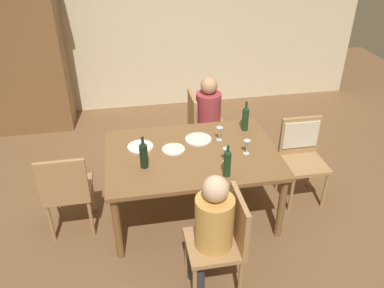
{
  "coord_description": "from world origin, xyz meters",
  "views": [
    {
      "loc": [
        -0.58,
        -3.18,
        2.81
      ],
      "look_at": [
        0.0,
        0.0,
        0.84
      ],
      "focal_mm": 36.32,
      "sensor_mm": 36.0,
      "label": 1
    }
  ],
  "objects_px": {
    "chair_far_right": "(201,123)",
    "wine_glass_near_left": "(219,131)",
    "wine_glass_near_right": "(247,144)",
    "dinner_plate_guest_left": "(140,147)",
    "chair_right_end": "(301,147)",
    "dining_table": "(192,159)",
    "wine_bottle_tall_green": "(245,118)",
    "person_woman_host": "(210,114)",
    "dinner_plate_host": "(173,149)",
    "wine_glass_centre": "(226,152)",
    "person_man_bearded": "(211,227)",
    "wine_bottle_dark_red": "(144,154)",
    "dinner_plate_guest_right": "(198,139)",
    "chair_left_end": "(67,189)",
    "chair_near": "(224,237)",
    "wine_bottle_short_olive": "(227,162)",
    "armoire_cabinet": "(22,55)"
  },
  "relations": [
    {
      "from": "dinner_plate_host",
      "to": "wine_glass_near_right",
      "type": "bearing_deg",
      "value": -15.76
    },
    {
      "from": "chair_far_right",
      "to": "wine_glass_near_right",
      "type": "bearing_deg",
      "value": 11.96
    },
    {
      "from": "chair_far_right",
      "to": "wine_glass_near_right",
      "type": "height_order",
      "value": "chair_far_right"
    },
    {
      "from": "chair_right_end",
      "to": "person_woman_host",
      "type": "relative_size",
      "value": 0.81
    },
    {
      "from": "dining_table",
      "to": "dinner_plate_guest_left",
      "type": "xyz_separation_m",
      "value": [
        -0.49,
        0.2,
        0.08
      ]
    },
    {
      "from": "dining_table",
      "to": "wine_bottle_tall_green",
      "type": "distance_m",
      "value": 0.77
    },
    {
      "from": "chair_near",
      "to": "person_woman_host",
      "type": "height_order",
      "value": "person_woman_host"
    },
    {
      "from": "wine_bottle_dark_red",
      "to": "dinner_plate_guest_left",
      "type": "distance_m",
      "value": 0.38
    },
    {
      "from": "dinner_plate_guest_right",
      "to": "wine_glass_centre",
      "type": "bearing_deg",
      "value": -68.62
    },
    {
      "from": "wine_bottle_tall_green",
      "to": "wine_glass_centre",
      "type": "height_order",
      "value": "wine_bottle_tall_green"
    },
    {
      "from": "chair_left_end",
      "to": "chair_right_end",
      "type": "bearing_deg",
      "value": 4.92
    },
    {
      "from": "dinner_plate_host",
      "to": "chair_near",
      "type": "bearing_deg",
      "value": -76.09
    },
    {
      "from": "dining_table",
      "to": "chair_right_end",
      "type": "bearing_deg",
      "value": 5.77
    },
    {
      "from": "chair_left_end",
      "to": "wine_bottle_short_olive",
      "type": "height_order",
      "value": "wine_bottle_short_olive"
    },
    {
      "from": "chair_far_right",
      "to": "dinner_plate_host",
      "type": "xyz_separation_m",
      "value": [
        -0.47,
        -0.88,
        0.22
      ]
    },
    {
      "from": "wine_glass_near_left",
      "to": "dinner_plate_host",
      "type": "height_order",
      "value": "wine_glass_near_left"
    },
    {
      "from": "wine_bottle_short_olive",
      "to": "chair_near",
      "type": "bearing_deg",
      "value": -105.77
    },
    {
      "from": "wine_bottle_tall_green",
      "to": "dining_table",
      "type": "bearing_deg",
      "value": -151.21
    },
    {
      "from": "wine_glass_near_right",
      "to": "dinner_plate_guest_right",
      "type": "distance_m",
      "value": 0.55
    },
    {
      "from": "wine_glass_centre",
      "to": "wine_glass_near_left",
      "type": "bearing_deg",
      "value": 84.74
    },
    {
      "from": "chair_left_end",
      "to": "dinner_plate_guest_right",
      "type": "distance_m",
      "value": 1.39
    },
    {
      "from": "wine_bottle_short_olive",
      "to": "dinner_plate_host",
      "type": "relative_size",
      "value": 1.36
    },
    {
      "from": "wine_glass_near_left",
      "to": "chair_right_end",
      "type": "bearing_deg",
      "value": -4.19
    },
    {
      "from": "wine_glass_near_right",
      "to": "dinner_plate_guest_left",
      "type": "xyz_separation_m",
      "value": [
        -1.02,
        0.31,
        -0.1
      ]
    },
    {
      "from": "chair_near",
      "to": "person_woman_host",
      "type": "distance_m",
      "value": 1.96
    },
    {
      "from": "dinner_plate_guest_right",
      "to": "chair_right_end",
      "type": "bearing_deg",
      "value": -5.58
    },
    {
      "from": "chair_left_end",
      "to": "wine_glass_centre",
      "type": "relative_size",
      "value": 6.17
    },
    {
      "from": "dining_table",
      "to": "chair_left_end",
      "type": "relative_size",
      "value": 1.84
    },
    {
      "from": "wine_glass_centre",
      "to": "dinner_plate_guest_right",
      "type": "relative_size",
      "value": 0.54
    },
    {
      "from": "person_woman_host",
      "to": "wine_glass_near_left",
      "type": "bearing_deg",
      "value": -6.21
    },
    {
      "from": "person_man_bearded",
      "to": "wine_bottle_dark_red",
      "type": "bearing_deg",
      "value": 29.38
    },
    {
      "from": "chair_far_right",
      "to": "person_woman_host",
      "type": "bearing_deg",
      "value": 90.0
    },
    {
      "from": "wine_bottle_tall_green",
      "to": "wine_glass_near_right",
      "type": "height_order",
      "value": "wine_bottle_tall_green"
    },
    {
      "from": "wine_bottle_tall_green",
      "to": "chair_right_end",
      "type": "bearing_deg",
      "value": -21.9
    },
    {
      "from": "dining_table",
      "to": "wine_bottle_dark_red",
      "type": "distance_m",
      "value": 0.55
    },
    {
      "from": "armoire_cabinet",
      "to": "chair_near",
      "type": "relative_size",
      "value": 2.37
    },
    {
      "from": "chair_near",
      "to": "wine_glass_centre",
      "type": "relative_size",
      "value": 6.17
    },
    {
      "from": "wine_bottle_tall_green",
      "to": "wine_glass_near_right",
      "type": "xyz_separation_m",
      "value": [
        -0.13,
        -0.47,
        -0.04
      ]
    },
    {
      "from": "person_woman_host",
      "to": "chair_right_end",
      "type": "bearing_deg",
      "value": 44.17
    },
    {
      "from": "chair_right_end",
      "to": "wine_glass_near_right",
      "type": "relative_size",
      "value": 6.17
    },
    {
      "from": "dining_table",
      "to": "wine_bottle_tall_green",
      "type": "relative_size",
      "value": 5.07
    },
    {
      "from": "person_woman_host",
      "to": "dinner_plate_host",
      "type": "relative_size",
      "value": 4.93
    },
    {
      "from": "chair_far_right",
      "to": "wine_glass_near_left",
      "type": "height_order",
      "value": "chair_far_right"
    },
    {
      "from": "chair_near",
      "to": "chair_right_end",
      "type": "distance_m",
      "value": 1.58
    },
    {
      "from": "chair_near",
      "to": "wine_bottle_tall_green",
      "type": "distance_m",
      "value": 1.48
    },
    {
      "from": "chair_far_right",
      "to": "person_man_bearded",
      "type": "relative_size",
      "value": 0.81
    },
    {
      "from": "dinner_plate_host",
      "to": "dinner_plate_guest_right",
      "type": "height_order",
      "value": "same"
    },
    {
      "from": "dining_table",
      "to": "dinner_plate_guest_left",
      "type": "bearing_deg",
      "value": 158.48
    },
    {
      "from": "dinner_plate_guest_left",
      "to": "dinner_plate_guest_right",
      "type": "height_order",
      "value": "same"
    },
    {
      "from": "person_man_bearded",
      "to": "wine_bottle_tall_green",
      "type": "bearing_deg",
      "value": -26.98
    }
  ]
}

